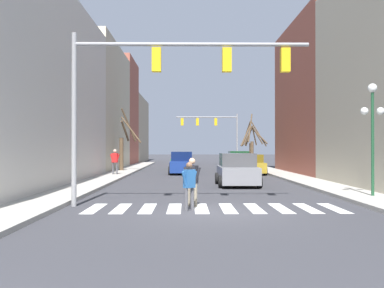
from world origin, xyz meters
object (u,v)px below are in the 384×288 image
at_px(traffic_signal_near, 164,76).
at_px(street_lamp_right_corner, 372,116).
at_px(car_parked_right_mid, 238,161).
at_px(pedestrian_crossing_street, 115,159).
at_px(car_parked_left_far, 251,165).
at_px(car_driving_away_lane, 182,164).
at_px(car_driving_toward_lane, 181,161).
at_px(pedestrian_near_right_corner, 192,178).
at_px(street_tree_left_mid, 251,144).
at_px(car_parked_left_mid, 237,171).
at_px(traffic_signal_far, 214,127).
at_px(pedestrian_on_right_sidewalk, 189,182).
at_px(street_tree_left_far, 124,145).
at_px(street_tree_right_far, 252,145).

relative_size(traffic_signal_near, street_lamp_right_corner, 1.87).
xyz_separation_m(car_parked_right_mid, pedestrian_crossing_street, (-10.02, -10.20, 0.40)).
bearing_deg(street_lamp_right_corner, car_parked_left_far, 98.22).
height_order(car_driving_away_lane, car_driving_toward_lane, car_driving_away_lane).
bearing_deg(traffic_signal_near, pedestrian_near_right_corner, -3.32).
distance_m(street_lamp_right_corner, car_driving_away_lane, 19.06).
bearing_deg(pedestrian_near_right_corner, pedestrian_crossing_street, 144.19).
height_order(car_parked_right_mid, street_tree_left_mid, street_tree_left_mid).
xyz_separation_m(traffic_signal_near, car_parked_left_mid, (3.50, 8.28, -3.77)).
xyz_separation_m(traffic_signal_far, street_lamp_right_corner, (4.24, -34.17, -1.17)).
xyz_separation_m(car_driving_toward_lane, pedestrian_on_right_sidewalk, (0.68, -28.84, 0.17)).
bearing_deg(street_tree_left_far, street_lamp_right_corner, -57.81).
xyz_separation_m(car_parked_right_mid, pedestrian_on_right_sidewalk, (-4.79, -27.78, 0.14)).
bearing_deg(street_tree_left_mid, pedestrian_near_right_corner, -101.62).
bearing_deg(pedestrian_crossing_street, car_driving_away_lane, 47.67).
bearing_deg(street_tree_left_mid, traffic_signal_near, -103.26).
relative_size(pedestrian_near_right_corner, street_tree_left_far, 0.32).
xyz_separation_m(pedestrian_crossing_street, street_tree_right_far, (12.07, 15.44, 1.14)).
xyz_separation_m(traffic_signal_near, pedestrian_on_right_sidewalk, (0.88, -1.19, -3.65)).
bearing_deg(car_driving_away_lane, street_tree_left_mid, 151.87).
relative_size(car_parked_left_mid, pedestrian_crossing_street, 2.33).
distance_m(car_driving_toward_lane, pedestrian_near_right_corner, 27.72).
distance_m(car_parked_left_far, pedestrian_crossing_street, 10.39).
height_order(car_parked_left_far, street_tree_left_mid, street_tree_left_mid).
bearing_deg(pedestrian_near_right_corner, car_driving_toward_lane, 127.84).
bearing_deg(street_tree_left_mid, car_driving_away_lane, -118.13).
height_order(traffic_signal_far, car_parked_right_mid, traffic_signal_far).
height_order(pedestrian_crossing_street, street_tree_right_far, street_tree_right_far).
bearing_deg(street_tree_right_far, pedestrian_on_right_sidewalk, -101.71).
height_order(car_driving_toward_lane, street_tree_right_far, street_tree_right_far).
bearing_deg(car_driving_away_lane, pedestrian_crossing_street, -59.55).
relative_size(traffic_signal_near, car_parked_left_mid, 2.00).
bearing_deg(car_driving_toward_lane, street_lamp_right_corner, 17.22).
relative_size(traffic_signal_near, street_tree_left_far, 1.59).
xyz_separation_m(traffic_signal_far, car_driving_toward_lane, (-3.73, -8.48, -3.69)).
bearing_deg(pedestrian_near_right_corner, car_parked_right_mid, 116.24).
relative_size(car_parked_left_far, car_driving_toward_lane, 1.00).
height_order(pedestrian_on_right_sidewalk, street_tree_left_far, street_tree_left_far).
bearing_deg(street_lamp_right_corner, car_driving_away_lane, 114.29).
bearing_deg(traffic_signal_near, pedestrian_on_right_sidewalk, -53.70).
bearing_deg(street_lamp_right_corner, traffic_signal_near, -166.56).
xyz_separation_m(car_driving_toward_lane, street_tree_left_mid, (7.57, 5.33, 1.72)).
bearing_deg(street_tree_left_mid, traffic_signal_far, 140.71).
bearing_deg(street_tree_left_mid, car_driving_toward_lane, -144.86).
xyz_separation_m(traffic_signal_near, street_tree_left_far, (-4.53, 22.12, -2.33)).
distance_m(traffic_signal_near, car_driving_away_lane, 19.55).
xyz_separation_m(car_driving_toward_lane, street_tree_left_far, (-4.73, -5.53, 1.48)).
xyz_separation_m(traffic_signal_far, car_parked_left_far, (1.79, -17.25, -3.74)).
bearing_deg(street_tree_left_mid, pedestrian_on_right_sidewalk, -101.41).
bearing_deg(car_parked_right_mid, car_driving_toward_lane, 78.95).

